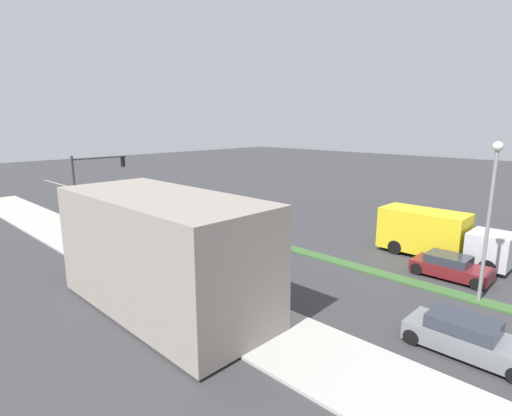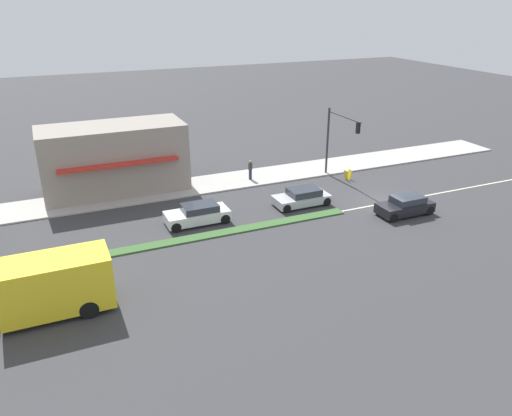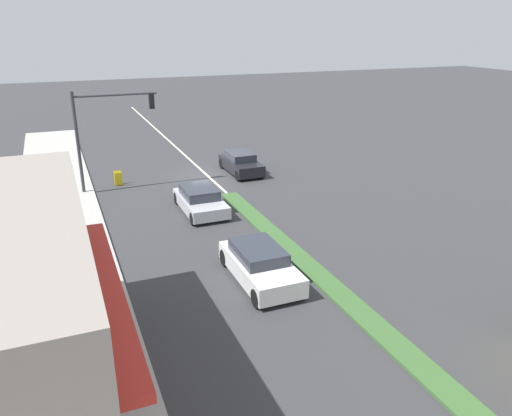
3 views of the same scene
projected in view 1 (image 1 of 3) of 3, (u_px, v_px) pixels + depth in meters
name	position (u px, v px, depth m)	size (l,w,h in m)	color
ground_plane	(309.00, 254.00, 25.47)	(160.00, 160.00, 0.00)	#38383A
sidewalk_right	(203.00, 300.00, 18.81)	(4.00, 73.00, 0.12)	#B2AFA8
median_strip	(459.00, 295.00, 19.33)	(0.90, 46.00, 0.10)	#3D6633
lane_marking_center	(156.00, 211.00, 37.74)	(0.16, 60.00, 0.01)	beige
building_corner_store	(163.00, 252.00, 17.59)	(5.31, 10.75, 5.11)	gray
traffic_signal_main	(92.00, 177.00, 32.15)	(4.59, 0.34, 5.60)	#333338
street_lamp	(491.00, 202.00, 17.76)	(0.44, 0.44, 7.37)	gray
pedestrian	(103.00, 234.00, 26.53)	(0.34, 0.34, 1.65)	#282D42
warning_aframe_sign	(98.00, 216.00, 33.90)	(0.45, 0.53, 0.84)	yellow
delivery_truck	(438.00, 235.00, 24.58)	(2.44, 7.50, 2.87)	silver
van_white	(240.00, 239.00, 26.60)	(1.87, 4.26, 1.33)	silver
sedan_dark	(176.00, 202.00, 39.05)	(1.76, 3.97, 1.34)	black
suv_grey	(467.00, 337.00, 14.48)	(1.79, 4.23, 1.35)	slate
sedan_maroon	(450.00, 267.00, 21.58)	(1.85, 3.91, 1.26)	maroon
sedan_silver	(172.00, 220.00, 32.02)	(1.92, 4.09, 1.24)	#B7BABF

